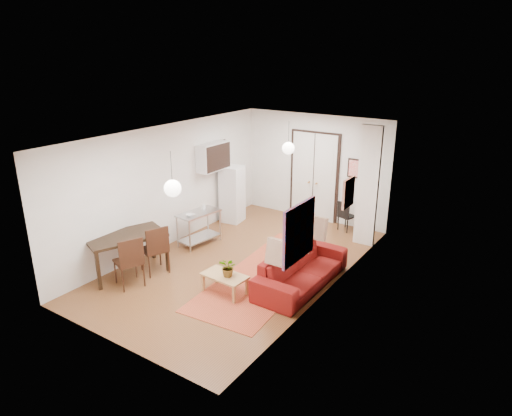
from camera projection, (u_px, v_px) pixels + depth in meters
The scene contains 27 objects.
floor at pixel (241, 263), 10.13m from camera, with size 7.00×7.00×0.00m, color brown.
ceiling at pixel (240, 134), 9.18m from camera, with size 4.20×7.00×0.02m, color silver.
wall_back at pixel (315, 168), 12.41m from camera, with size 4.20×0.02×2.90m, color silver.
wall_front at pixel (107, 263), 6.90m from camera, with size 4.20×0.02×2.90m, color silver.
wall_left at pixel (168, 186), 10.75m from camera, with size 0.02×7.00×2.90m, color silver.
wall_right at pixel (332, 221), 8.56m from camera, with size 0.02×7.00×2.90m, color silver.
double_doors at pixel (314, 177), 12.45m from camera, with size 1.44×0.06×2.50m, color silver.
stub_partition at pixel (368, 187), 10.69m from camera, with size 0.50×0.10×2.90m, color silver.
wall_cabinet at pixel (213, 157), 11.69m from camera, with size 0.35×1.00×0.70m, color white.
painting_popart at pixel (299, 232), 7.52m from camera, with size 0.05×1.00×1.00m, color red.
painting_abstract at pixel (348, 193), 9.09m from camera, with size 0.05×0.50×0.60m, color #F2E8CA.
poster_back at pixel (355, 168), 11.73m from camera, with size 0.40×0.03×0.50m, color red.
print_left at pixel (221, 151), 12.14m from camera, with size 0.03×0.44×0.54m, color #A76945.
pendant_back at pixel (288, 148), 10.96m from camera, with size 0.30×0.30×0.80m.
pendant_front at pixel (173, 188), 7.82m from camera, with size 0.30×0.30×0.80m.
kilim_rug at pixel (269, 274), 9.65m from camera, with size 1.60×4.27×0.01m, color #C44931.
sofa at pixel (302, 269), 9.12m from camera, with size 0.94×2.39×0.70m, color maroon.
coffee_table at pixel (225, 277), 8.81m from camera, with size 0.91×0.54×0.39m.
potted_plant at pixel (229, 267), 8.67m from camera, with size 0.34×0.30×0.38m, color #396C31.
kitchen_counter at pixel (199, 224), 11.01m from camera, with size 0.67×1.13×0.81m.
bowl at pixel (190, 215), 10.66m from camera, with size 0.19×0.19×0.05m, color silver.
soap_bottle at pixel (203, 206), 11.10m from camera, with size 0.08×0.08×0.17m, color teal.
fridge at pixel (232, 194), 12.41m from camera, with size 0.55×0.55×1.55m, color silver.
dining_table at pixel (126, 239), 9.48m from camera, with size 1.41×1.78×0.86m.
dining_chair_near at pixel (157, 243), 9.66m from camera, with size 0.66×0.79×1.07m.
dining_chair_far at pixel (132, 255), 9.11m from camera, with size 0.66×0.79×1.07m.
black_side_chair at pixel (348, 213), 11.92m from camera, with size 0.45×0.46×0.80m.
Camera 1 is at (5.34, -7.45, 4.51)m, focal length 32.00 mm.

